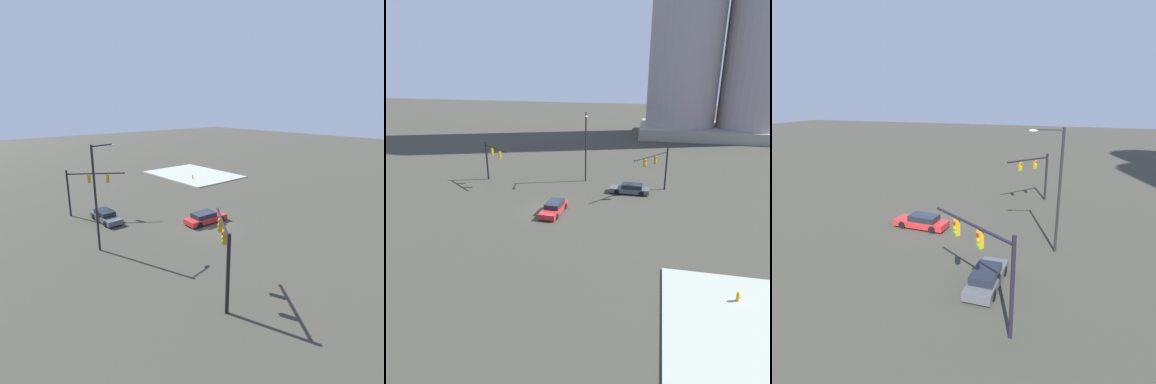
# 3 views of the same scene
# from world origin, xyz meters

# --- Properties ---
(ground_plane) EXTENTS (220.11, 220.11, 0.00)m
(ground_plane) POSITION_xyz_m (0.00, 0.00, 0.00)
(ground_plane) COLOR #39382F
(traffic_signal_near_corner) EXTENTS (3.86, 5.44, 5.40)m
(traffic_signal_near_corner) POSITION_xyz_m (11.29, 8.17, 3.83)
(traffic_signal_near_corner) COLOR black
(traffic_signal_near_corner) RESTS_ON ground
(traffic_signal_opposite_side) EXTENTS (4.61, 3.70, 5.29)m
(traffic_signal_opposite_side) POSITION_xyz_m (-10.31, 8.03, 3.69)
(traffic_signal_opposite_side) COLOR black
(traffic_signal_opposite_side) RESTS_ON ground
(streetlamp_curved_arm) EXTENTS (0.74, 2.46, 9.31)m
(streetlamp_curved_arm) POSITION_xyz_m (1.89, 10.88, 5.33)
(streetlamp_curved_arm) COLOR black
(streetlamp_curved_arm) RESTS_ON ground
(sedan_car_approaching) EXTENTS (2.10, 4.88, 1.21)m
(sedan_car_approaching) POSITION_xyz_m (0.66, -0.53, 0.58)
(sedan_car_approaching) COLOR red
(sedan_car_approaching) RESTS_ON ground
(sedan_car_waiting_far) EXTENTS (4.83, 1.82, 1.21)m
(sedan_car_waiting_far) POSITION_xyz_m (8.21, 7.45, 0.57)
(sedan_car_waiting_far) COLOR #494E53
(sedan_car_waiting_far) RESTS_ON ground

